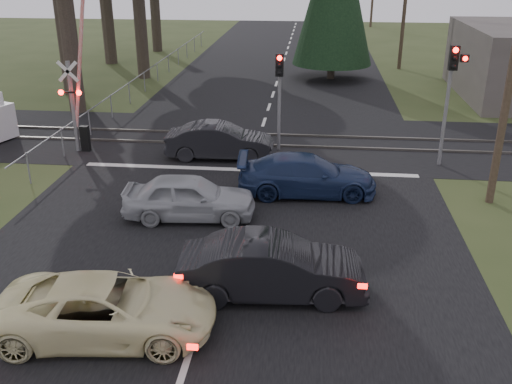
# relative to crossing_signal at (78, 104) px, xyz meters

# --- Properties ---
(ground) EXTENTS (120.00, 120.00, 0.00)m
(ground) POSITION_rel_crossing_signal_xyz_m (7.27, -9.79, -2.06)
(ground) COLOR #313E1C
(ground) RESTS_ON ground
(road) EXTENTS (14.00, 100.00, 0.01)m
(road) POSITION_rel_crossing_signal_xyz_m (7.27, 0.21, -2.05)
(road) COLOR black
(road) RESTS_ON ground
(rail_corridor) EXTENTS (120.00, 8.00, 0.01)m
(rail_corridor) POSITION_rel_crossing_signal_xyz_m (7.27, 2.21, -2.05)
(rail_corridor) COLOR black
(rail_corridor) RESTS_ON ground
(stop_line) EXTENTS (13.00, 0.35, 0.00)m
(stop_line) POSITION_rel_crossing_signal_xyz_m (7.27, -1.59, -2.05)
(stop_line) COLOR silver
(stop_line) RESTS_ON ground
(rail_near) EXTENTS (120.00, 0.12, 0.10)m
(rail_near) POSITION_rel_crossing_signal_xyz_m (7.27, 1.41, -2.01)
(rail_near) COLOR #59544C
(rail_near) RESTS_ON ground
(rail_far) EXTENTS (120.00, 0.12, 0.10)m
(rail_far) POSITION_rel_crossing_signal_xyz_m (7.27, 3.01, -2.01)
(rail_far) COLOR #59544C
(rail_far) RESTS_ON ground
(crossing_signal) EXTENTS (1.62, 0.38, 6.96)m
(crossing_signal) POSITION_rel_crossing_signal_xyz_m (0.00, 0.00, 0.00)
(crossing_signal) COLOR slate
(crossing_signal) RESTS_ON ground
(traffic_signal_right) EXTENTS (0.68, 0.48, 4.70)m
(traffic_signal_right) POSITION_rel_crossing_signal_xyz_m (14.82, -0.31, 1.26)
(traffic_signal_right) COLOR slate
(traffic_signal_right) RESTS_ON ground
(traffic_signal_center) EXTENTS (0.32, 0.48, 4.10)m
(traffic_signal_center) POSITION_rel_crossing_signal_xyz_m (8.27, 0.89, 0.75)
(traffic_signal_center) COLOR slate
(traffic_signal_center) RESTS_ON ground
(utility_pole_mid) EXTENTS (1.80, 0.26, 9.00)m
(utility_pole_mid) POSITION_rel_crossing_signal_xyz_m (15.77, 20.21, 2.67)
(utility_pole_mid) COLOR #4C3D2D
(utility_pole_mid) RESTS_ON ground
(fence_left) EXTENTS (0.10, 36.00, 1.20)m
(fence_left) POSITION_rel_crossing_signal_xyz_m (-0.53, 12.71, -2.06)
(fence_left) COLOR slate
(fence_left) RESTS_ON ground
(cream_coupe) EXTENTS (4.97, 2.66, 1.33)m
(cream_coupe) POSITION_rel_crossing_signal_xyz_m (5.36, -12.13, -1.39)
(cream_coupe) COLOR beige
(cream_coupe) RESTS_ON ground
(dark_hatchback) EXTENTS (4.66, 1.92, 1.50)m
(dark_hatchback) POSITION_rel_crossing_signal_xyz_m (8.84, -10.19, -1.31)
(dark_hatchback) COLOR black
(dark_hatchback) RESTS_ON ground
(silver_car) EXTENTS (4.27, 1.98, 1.42)m
(silver_car) POSITION_rel_crossing_signal_xyz_m (5.90, -6.03, -1.35)
(silver_car) COLOR #9FA3A7
(silver_car) RESTS_ON ground
(blue_sedan) EXTENTS (4.92, 2.28, 1.39)m
(blue_sedan) POSITION_rel_crossing_signal_xyz_m (9.56, -3.69, -1.36)
(blue_sedan) COLOR #19274B
(blue_sedan) RESTS_ON ground
(dark_car_far) EXTENTS (4.42, 1.70, 1.44)m
(dark_car_far) POSITION_rel_crossing_signal_xyz_m (5.95, -0.29, -1.34)
(dark_car_far) COLOR black
(dark_car_far) RESTS_ON ground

